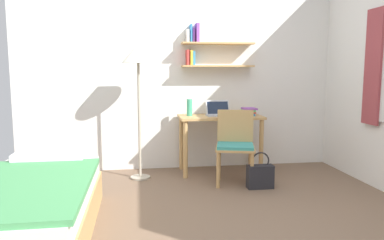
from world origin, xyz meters
TOP-DOWN VIEW (x-y plane):
  - ground_plane at (0.00, 0.00)m, footprint 5.28×5.28m
  - wall_back at (0.01, 2.02)m, footprint 4.40×0.27m
  - bed at (-1.48, 0.01)m, footprint 0.94×1.84m
  - desk at (0.41, 1.70)m, footprint 1.06×0.53m
  - desk_chair at (0.48, 1.21)m, footprint 0.53×0.50m
  - standing_lamp at (-0.62, 1.55)m, footprint 0.39×0.39m
  - laptop at (0.39, 1.70)m, footprint 0.31×0.21m
  - water_bottle at (0.02, 1.74)m, footprint 0.07×0.07m
  - book_stack at (0.77, 1.65)m, footprint 0.18×0.21m
  - handbag at (0.71, 0.97)m, footprint 0.29×0.13m

SIDE VIEW (x-z plane):
  - ground_plane at x=0.00m, z-range 0.00..0.00m
  - handbag at x=0.71m, z-range -0.06..0.35m
  - bed at x=-1.48m, z-range -0.03..0.51m
  - desk_chair at x=0.48m, z-range 0.05..0.90m
  - desk at x=0.41m, z-range 0.23..0.97m
  - laptop at x=0.39m, z-range 0.69..0.89m
  - book_stack at x=0.77m, z-range 0.74..0.84m
  - water_bottle at x=0.02m, z-range 0.74..0.95m
  - wall_back at x=0.01m, z-range 0.01..2.61m
  - standing_lamp at x=-0.62m, z-range 0.61..2.24m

